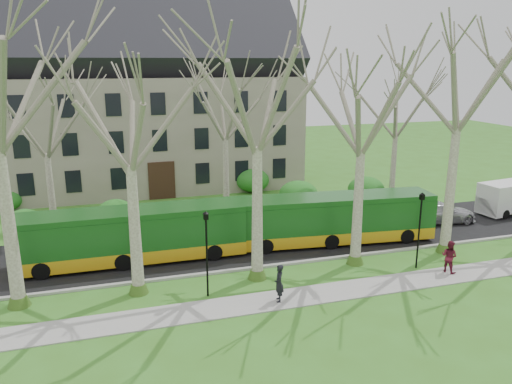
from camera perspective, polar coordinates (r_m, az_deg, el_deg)
The scene contains 14 objects.
ground at distance 28.01m, azimuth 6.32°, elevation -9.23°, with size 120.00×120.00×0.00m, color #386E1F.
sidewalk at distance 25.94m, azimuth 8.54°, elevation -11.27°, with size 70.00×2.00×0.06m, color gray.
road at distance 32.74m, azimuth 2.53°, elevation -5.49°, with size 80.00×8.00×0.06m, color black.
curb at distance 29.25m, azimuth 5.16°, elevation -7.98°, with size 80.00×0.25×0.14m, color #A5A39E.
building at distance 47.75m, azimuth -11.94°, elevation 10.48°, with size 26.50×12.20×16.00m.
tree_row_verge at distance 26.26m, azimuth 6.49°, elevation 5.14°, with size 49.00×7.00×14.00m.
tree_row_far at distance 36.00m, azimuth -2.32°, elevation 6.19°, with size 33.00×7.00×12.00m.
lamp_row at distance 26.21m, azimuth 7.34°, elevation -4.92°, with size 36.22×0.22×4.30m.
hedges at distance 39.25m, azimuth -8.07°, elevation -0.70°, with size 30.60×8.60×2.00m.
bus_lead at distance 29.64m, azimuth -13.91°, elevation -4.76°, with size 12.84×2.67×3.21m, color #165019, non-canonical shape.
bus_follow at distance 32.24m, azimuth 9.03°, elevation -2.96°, with size 12.63×2.63×3.16m, color #165019, non-canonical shape.
sedan at distance 38.28m, azimuth 20.31°, elevation -2.19°, with size 2.08×5.12×1.48m, color #B9B8BE.
pedestrian_a at distance 24.39m, azimuth 2.65°, elevation -10.36°, with size 0.68×0.45×1.86m, color black.
pedestrian_b at distance 29.53m, azimuth 21.22°, elevation -6.88°, with size 0.88×0.68×1.81m, color maroon.
Camera 1 is at (-10.35, -23.44, 11.31)m, focal length 35.00 mm.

